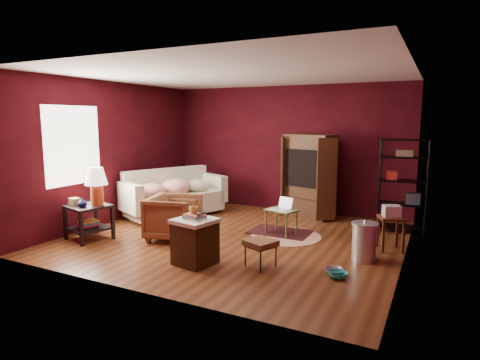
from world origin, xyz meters
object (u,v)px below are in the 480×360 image
(side_table, at_px, (93,196))
(sofa, at_px, (175,200))
(wire_shelving, at_px, (403,182))
(hamper, at_px, (195,240))
(armchair, at_px, (174,215))
(laptop_desk, at_px, (282,212))
(tv_armoire, at_px, (309,174))

(side_table, bearing_deg, sofa, 82.57)
(sofa, distance_m, wire_shelving, 4.57)
(side_table, relative_size, hamper, 1.66)
(armchair, height_order, laptop_desk, armchair)
(wire_shelving, bearing_deg, laptop_desk, -153.22)
(armchair, distance_m, tv_armoire, 3.13)
(wire_shelving, bearing_deg, tv_armoire, 164.00)
(side_table, distance_m, tv_armoire, 4.33)
(laptop_desk, bearing_deg, armchair, -127.77)
(armchair, relative_size, tv_armoire, 0.48)
(sofa, distance_m, laptop_desk, 2.55)
(armchair, height_order, side_table, side_table)
(armchair, relative_size, side_table, 0.67)
(sofa, distance_m, hamper, 2.97)
(hamper, distance_m, tv_armoire, 3.60)
(armchair, height_order, tv_armoire, tv_armoire)
(hamper, bearing_deg, tv_armoire, 80.31)
(armchair, height_order, hamper, armchair)
(sofa, xyz_separation_m, armchair, (0.96, -1.36, 0.06))
(sofa, xyz_separation_m, side_table, (-0.26, -2.00, 0.39))
(wire_shelving, bearing_deg, sofa, -172.85)
(laptop_desk, bearing_deg, wire_shelving, 48.04)
(side_table, distance_m, laptop_desk, 3.31)
(sofa, xyz_separation_m, wire_shelving, (4.45, 0.87, 0.58))
(tv_armoire, bearing_deg, wire_shelving, 3.52)
(laptop_desk, bearing_deg, sofa, -168.69)
(hamper, height_order, laptop_desk, hamper)
(side_table, relative_size, laptop_desk, 1.90)
(hamper, xyz_separation_m, tv_armoire, (0.60, 3.50, 0.57))
(side_table, xyz_separation_m, hamper, (2.22, -0.22, -0.41))
(armchair, bearing_deg, hamper, -144.92)
(sofa, relative_size, tv_armoire, 1.06)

